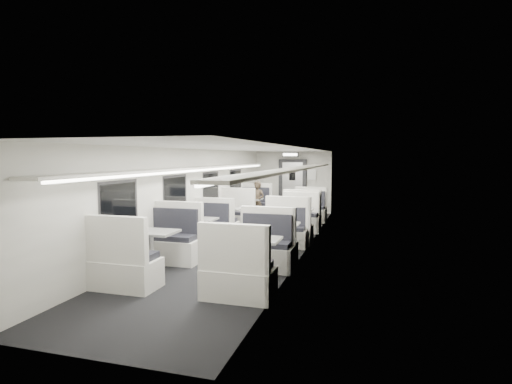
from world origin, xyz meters
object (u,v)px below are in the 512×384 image
Objects in this scene: booth_left_d at (151,252)px; vestibule_door at (292,186)px; booth_left_c at (198,233)px; booth_right_a at (306,213)px; booth_left_b at (228,220)px; exit_sign at (290,155)px; booth_right_c at (280,238)px; passenger at (257,202)px; booth_left_a at (247,210)px; booth_right_d at (254,260)px; booth_right_b at (296,222)px.

vestibule_door is (1.00, 8.90, 0.62)m from booth_left_d.
booth_left_c is 4.39m from booth_right_a.
booth_left_b is 4.70m from exit_sign.
booth_right_c is 6.58m from exit_sign.
booth_right_a is 1.56× the size of passenger.
booth_left_b is 1.86m from passenger.
booth_left_b is 1.48× the size of passenger.
vestibule_door reaches higher than booth_left_d.
booth_left_a reaches higher than booth_right_d.
booth_right_a is 3.09m from vestibule_door.
exit_sign is (1.00, 4.17, 1.91)m from booth_left_b.
booth_right_b is at bearing 90.00° from booth_right_d.
passenger is (0.37, 3.89, 0.32)m from booth_left_c.
booth_right_b is 4.90m from vestibule_door.
booth_right_b is 1.09× the size of vestibule_door.
booth_left_b is at bearing 90.00° from booth_left_d.
vestibule_door is (-1.00, 6.70, 0.68)m from booth_right_c.
passenger is 0.67× the size of vestibule_door.
passenger reaches higher than booth_left_d.
booth_left_c is 2.14m from booth_left_d.
booth_left_d reaches higher than booth_right_c.
booth_right_a is 1.04× the size of vestibule_door.
booth_right_a is 3.52× the size of exit_sign.
booth_left_a reaches higher than booth_left_b.
booth_right_a is at bearing -67.09° from exit_sign.
booth_right_a is at bearing -70.69° from vestibule_door.
booth_left_b is 0.89× the size of booth_left_d.
booth_right_c is at bearing -80.86° from exit_sign.
booth_left_d is at bearing -108.31° from booth_right_a.
booth_left_b is 0.95× the size of booth_right_a.
exit_sign is at bearing -90.00° from vestibule_door.
booth_right_c is (2.00, 2.19, -0.06)m from booth_left_d.
booth_left_c is 0.92× the size of booth_right_b.
booth_left_a reaches higher than booth_right_b.
booth_left_c is at bearing -98.42° from vestibule_door.
booth_left_d is at bearing -90.00° from booth_left_a.
booth_left_b is at bearing -103.48° from exit_sign.
booth_left_b is at bearing 177.29° from booth_right_b.
booth_right_d reaches higher than booth_right_c.
booth_right_c is at bearing 1.55° from booth_left_c.
exit_sign is at bearing 112.91° from booth_right_a.
booth_right_d is 8.64m from exit_sign.
booth_left_a is 3.02m from vestibule_door.
booth_right_b is (2.00, 2.00, 0.03)m from booth_left_c.
booth_left_b is at bearing -102.11° from vestibule_door.
passenger reaches higher than booth_right_c.
booth_left_b is 0.99× the size of vestibule_door.
booth_right_a reaches higher than booth_left_b.
booth_right_a is 0.96× the size of booth_right_b.
booth_right_b is 3.69× the size of exit_sign.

